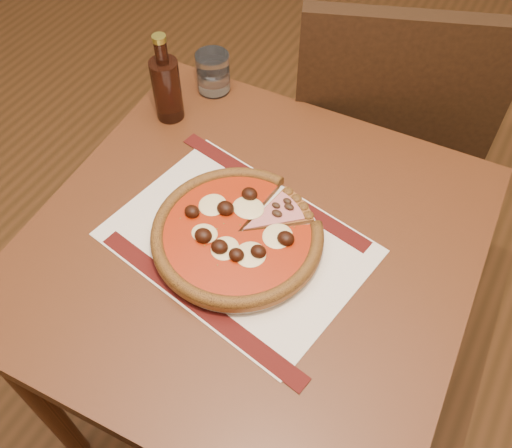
{
  "coord_description": "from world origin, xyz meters",
  "views": [
    {
      "loc": [
        0.83,
        -0.83,
        1.61
      ],
      "look_at": [
        0.52,
        -0.28,
        0.78
      ],
      "focal_mm": 40.0,
      "sensor_mm": 36.0,
      "label": 1
    }
  ],
  "objects_px": {
    "table": "(251,271)",
    "chair_far": "(382,131)",
    "plate": "(238,239)",
    "pizza": "(237,233)",
    "water_glass": "(213,72)",
    "bottle": "(167,87)"
  },
  "relations": [
    {
      "from": "table",
      "to": "chair_far",
      "type": "distance_m",
      "value": 0.61
    },
    {
      "from": "table",
      "to": "plate",
      "type": "bearing_deg",
      "value": -141.76
    },
    {
      "from": "plate",
      "to": "pizza",
      "type": "relative_size",
      "value": 0.95
    },
    {
      "from": "table",
      "to": "plate",
      "type": "relative_size",
      "value": 2.83
    },
    {
      "from": "chair_far",
      "to": "water_glass",
      "type": "height_order",
      "value": "chair_far"
    },
    {
      "from": "chair_far",
      "to": "pizza",
      "type": "height_order",
      "value": "chair_far"
    },
    {
      "from": "plate",
      "to": "pizza",
      "type": "height_order",
      "value": "pizza"
    },
    {
      "from": "chair_far",
      "to": "pizza",
      "type": "relative_size",
      "value": 3.11
    },
    {
      "from": "chair_far",
      "to": "plate",
      "type": "xyz_separation_m",
      "value": [
        -0.07,
        -0.62,
        0.2
      ]
    },
    {
      "from": "pizza",
      "to": "bottle",
      "type": "xyz_separation_m",
      "value": [
        -0.31,
        0.23,
        0.05
      ]
    },
    {
      "from": "table",
      "to": "pizza",
      "type": "bearing_deg",
      "value": -141.24
    },
    {
      "from": "plate",
      "to": "bottle",
      "type": "bearing_deg",
      "value": 143.54
    },
    {
      "from": "plate",
      "to": "bottle",
      "type": "relative_size",
      "value": 1.47
    },
    {
      "from": "pizza",
      "to": "water_glass",
      "type": "height_order",
      "value": "water_glass"
    },
    {
      "from": "water_glass",
      "to": "bottle",
      "type": "distance_m",
      "value": 0.13
    },
    {
      "from": "water_glass",
      "to": "table",
      "type": "bearing_deg",
      "value": -49.16
    },
    {
      "from": "water_glass",
      "to": "plate",
      "type": "bearing_deg",
      "value": -52.29
    },
    {
      "from": "chair_far",
      "to": "bottle",
      "type": "relative_size",
      "value": 4.8
    },
    {
      "from": "pizza",
      "to": "bottle",
      "type": "bearing_deg",
      "value": 143.47
    },
    {
      "from": "chair_far",
      "to": "bottle",
      "type": "distance_m",
      "value": 0.61
    },
    {
      "from": "table",
      "to": "water_glass",
      "type": "bearing_deg",
      "value": 130.84
    },
    {
      "from": "chair_far",
      "to": "water_glass",
      "type": "bearing_deg",
      "value": 15.6
    }
  ]
}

